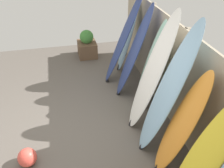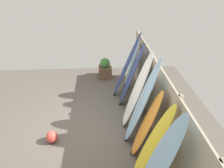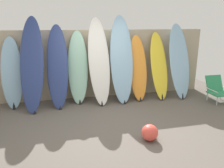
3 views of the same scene
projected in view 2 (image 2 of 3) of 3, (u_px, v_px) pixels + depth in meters
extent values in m
plane|color=#5B544C|center=(77.00, 128.00, 5.79)|extent=(7.68, 7.68, 0.00)
cube|color=tan|center=(155.00, 96.00, 5.47)|extent=(6.08, 0.04, 1.80)
cylinder|color=gray|center=(137.00, 55.00, 8.00)|extent=(0.10, 0.10, 1.80)
cylinder|color=gray|center=(145.00, 72.00, 6.73)|extent=(0.10, 0.10, 1.80)
cylinder|color=gray|center=(156.00, 96.00, 5.47)|extent=(0.10, 0.10, 1.80)
cylinder|color=gray|center=(174.00, 135.00, 4.20)|extent=(0.10, 0.10, 1.80)
ellipsoid|color=#8CB7D6|center=(131.00, 66.00, 7.30)|extent=(0.48, 0.48, 1.67)
cone|color=black|center=(125.00, 85.00, 7.64)|extent=(0.08, 0.08, 0.17)
ellipsoid|color=navy|center=(127.00, 65.00, 6.74)|extent=(0.62, 0.93, 2.14)
cone|color=black|center=(114.00, 94.00, 7.19)|extent=(0.08, 0.08, 0.12)
ellipsoid|color=navy|center=(131.00, 76.00, 6.30)|extent=(0.55, 0.75, 1.95)
cone|color=black|center=(120.00, 103.00, 6.71)|extent=(0.08, 0.08, 0.11)
ellipsoid|color=#9ED6BC|center=(139.00, 87.00, 5.91)|extent=(0.55, 0.57, 1.80)
cone|color=black|center=(130.00, 112.00, 6.29)|extent=(0.08, 0.08, 0.13)
ellipsoid|color=white|center=(137.00, 91.00, 5.38)|extent=(0.56, 0.77, 2.12)
cone|color=black|center=(123.00, 123.00, 5.83)|extent=(0.08, 0.08, 0.13)
ellipsoid|color=#8CB7D6|center=(141.00, 103.00, 4.86)|extent=(0.64, 0.80, 2.17)
cone|color=black|center=(126.00, 138.00, 5.33)|extent=(0.08, 0.08, 0.11)
ellipsoid|color=orange|center=(146.00, 125.00, 4.58)|extent=(0.49, 0.65, 1.68)
cone|color=black|center=(132.00, 152.00, 4.93)|extent=(0.08, 0.08, 0.12)
ellipsoid|color=yellow|center=(152.00, 144.00, 4.04)|extent=(0.45, 0.72, 1.74)
ellipsoid|color=#8CB7D6|center=(158.00, 164.00, 3.49)|extent=(0.56, 0.73, 1.97)
cube|color=brown|center=(105.00, 72.00, 8.40)|extent=(0.57, 0.49, 0.41)
sphere|color=#408238|center=(105.00, 63.00, 8.23)|extent=(0.37, 0.37, 0.37)
sphere|color=#E54C3F|center=(52.00, 137.00, 5.27)|extent=(0.29, 0.29, 0.29)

